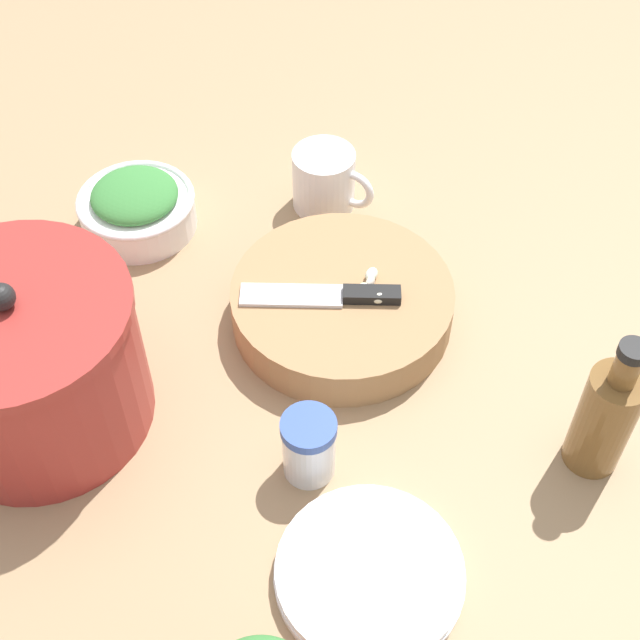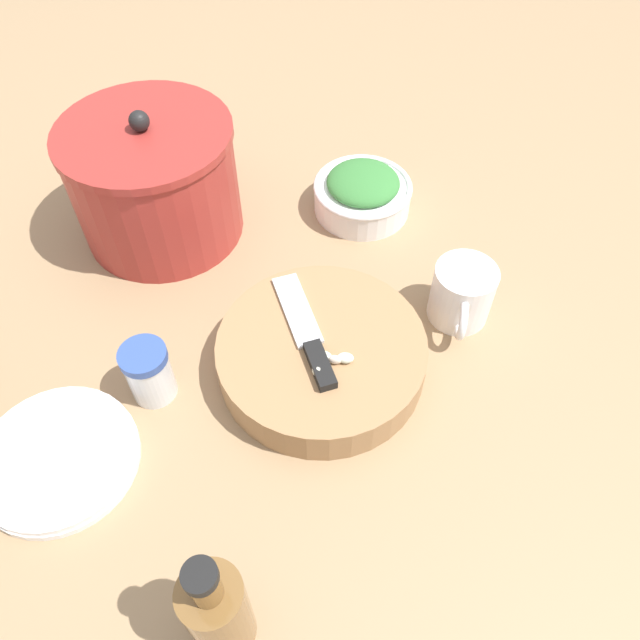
% 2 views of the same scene
% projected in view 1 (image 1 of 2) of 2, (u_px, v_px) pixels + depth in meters
% --- Properties ---
extents(ground_plane, '(5.00, 5.00, 0.00)m').
position_uv_depth(ground_plane, '(319.00, 333.00, 1.08)').
color(ground_plane, '#997A56').
extents(cutting_board, '(0.27, 0.27, 0.05)m').
position_uv_depth(cutting_board, '(344.00, 306.00, 1.07)').
color(cutting_board, '#9E754C').
rests_on(cutting_board, ground_plane).
extents(chef_knife, '(0.15, 0.16, 0.01)m').
position_uv_depth(chef_knife, '(330.00, 295.00, 1.04)').
color(chef_knife, black).
rests_on(chef_knife, cutting_board).
extents(garlic_cloves, '(0.05, 0.05, 0.01)m').
position_uv_depth(garlic_cloves, '(371.00, 286.00, 1.05)').
color(garlic_cloves, '#E5EAC2').
rests_on(garlic_cloves, cutting_board).
extents(herb_bowl, '(0.16, 0.16, 0.07)m').
position_uv_depth(herb_bowl, '(137.00, 206.00, 1.17)').
color(herb_bowl, white).
rests_on(herb_bowl, ground_plane).
extents(spice_jar, '(0.06, 0.06, 0.08)m').
position_uv_depth(spice_jar, '(309.00, 446.00, 0.92)').
color(spice_jar, silver).
rests_on(spice_jar, ground_plane).
extents(coffee_mug, '(0.11, 0.08, 0.09)m').
position_uv_depth(coffee_mug, '(325.00, 180.00, 1.20)').
color(coffee_mug, white).
rests_on(coffee_mug, ground_plane).
extents(plate_stack, '(0.19, 0.19, 0.02)m').
position_uv_depth(plate_stack, '(369.00, 573.00, 0.87)').
color(plate_stack, white).
rests_on(plate_stack, ground_plane).
extents(oil_bottle, '(0.06, 0.06, 0.19)m').
position_uv_depth(oil_bottle, '(606.00, 417.00, 0.91)').
color(oil_bottle, brown).
rests_on(oil_bottle, ground_plane).
extents(stock_pot, '(0.25, 0.25, 0.21)m').
position_uv_depth(stock_pot, '(28.00, 363.00, 0.93)').
color(stock_pot, '#9E2D28').
rests_on(stock_pot, ground_plane).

